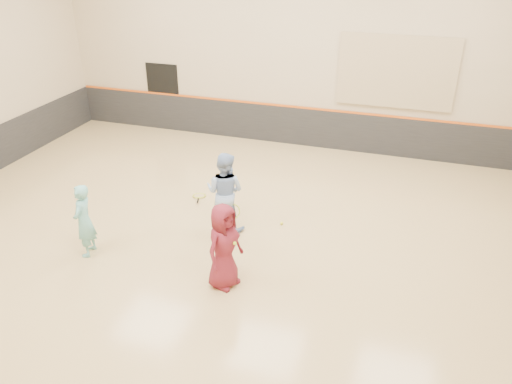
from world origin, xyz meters
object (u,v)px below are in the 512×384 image
(spare_racket, at_px, (199,194))
(young_man, at_px, (224,246))
(girl, at_px, (84,221))
(instructor, at_px, (225,192))

(spare_racket, bearing_deg, young_man, -58.57)
(girl, distance_m, spare_racket, 3.31)
(spare_racket, bearing_deg, instructor, -45.26)
(girl, xyz_separation_m, young_man, (3.05, -0.08, 0.06))
(instructor, xyz_separation_m, young_man, (0.71, -1.90, -0.06))
(young_man, distance_m, spare_racket, 3.72)
(girl, bearing_deg, young_man, 77.42)
(spare_racket, bearing_deg, girl, -110.90)
(instructor, height_order, young_man, instructor)
(young_man, relative_size, spare_racket, 2.24)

